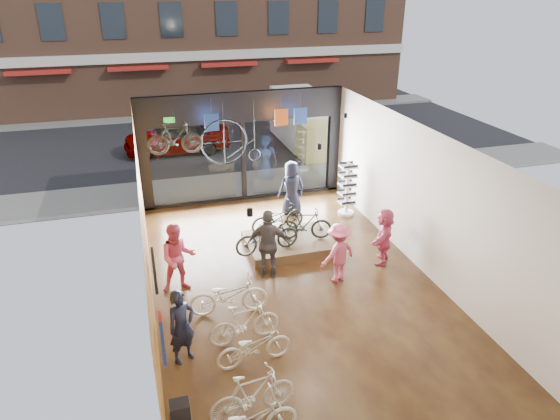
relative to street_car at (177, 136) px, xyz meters
name	(u,v)px	position (x,y,z in m)	size (l,w,h in m)	color
ground_plane	(296,288)	(1.76, -12.00, -0.81)	(7.00, 12.00, 0.04)	black
ceiling	(298,143)	(1.76, -12.00, 3.03)	(7.00, 12.00, 0.04)	black
wall_left	(145,240)	(-1.76, -12.00, 1.11)	(0.04, 12.00, 3.80)	#A46620
wall_right	(428,204)	(5.28, -12.00, 1.11)	(0.04, 12.00, 3.80)	beige
wall_back	(437,411)	(1.76, -18.02, 1.11)	(7.00, 0.04, 3.80)	beige
storefront	(243,147)	(1.76, -6.00, 1.11)	(7.00, 0.26, 3.80)	black
exit_sign	(169,120)	(-0.64, -6.12, 2.26)	(0.35, 0.06, 0.18)	#198C26
street_road	(207,132)	(1.76, 3.00, -0.80)	(30.00, 18.00, 0.02)	black
sidewalk_near	(238,185)	(1.76, -4.80, -0.73)	(30.00, 2.40, 0.12)	slate
sidewalk_far	(197,113)	(1.76, 7.00, -0.73)	(30.00, 2.00, 0.12)	slate
street_car	(177,136)	(0.00, 0.00, 0.00)	(1.87, 4.64, 1.58)	gray
box_truck	(308,123)	(5.89, -1.00, 0.39)	(2.00, 5.99, 2.36)	silver
floor_bike_1	(253,395)	(-0.22, -15.67, -0.31)	(0.46, 1.61, 0.97)	beige
floor_bike_2	(254,346)	(0.11, -14.36, -0.38)	(0.55, 1.57, 0.83)	beige
floor_bike_3	(244,323)	(0.08, -13.65, -0.32)	(0.45, 1.58, 0.95)	beige
floor_bike_4	(229,295)	(-0.05, -12.56, -0.31)	(0.64, 1.83, 0.96)	beige
display_platform	(288,244)	(2.17, -9.99, -0.64)	(2.40, 1.80, 0.30)	#452C19
display_bike_left	(267,236)	(1.41, -10.49, -0.01)	(0.64, 1.84, 0.96)	black
display_bike_mid	(305,224)	(2.64, -10.08, -0.02)	(0.44, 1.56, 0.94)	black
display_bike_right	(278,218)	(2.03, -9.38, -0.05)	(0.58, 1.67, 0.88)	black
customer_0	(182,327)	(-1.24, -13.86, 0.03)	(0.60, 0.39, 1.64)	#161C33
customer_1	(178,258)	(-1.04, -11.24, 0.11)	(0.88, 0.69, 1.81)	#CC4C72
customer_2	(269,244)	(1.26, -11.26, 0.15)	(1.11, 0.46, 1.89)	#3F3F44
customer_3	(338,253)	(2.89, -11.95, 0.02)	(1.04, 0.60, 1.61)	#CC4C72
customer_4	(291,188)	(2.99, -7.67, 0.11)	(0.88, 0.57, 1.81)	#161C33
customer_5	(384,236)	(4.45, -11.41, 0.01)	(1.48, 0.47, 1.60)	#CC4C72
sunglasses_rack	(347,189)	(4.71, -8.27, 0.11)	(0.53, 0.44, 1.80)	white
wall_merch	(167,367)	(-1.62, -15.50, 0.51)	(0.40, 2.40, 2.60)	navy
penny_farthing	(234,143)	(1.20, -7.35, 1.71)	(1.82, 0.06, 1.46)	black
hung_bike	(175,138)	(-0.62, -7.80, 2.13)	(0.45, 1.58, 0.95)	black
jersey_left	(212,122)	(0.63, -6.80, 2.26)	(0.45, 0.03, 0.55)	#1E3F99
jersey_mid	(281,117)	(2.90, -6.80, 2.26)	(0.45, 0.03, 0.55)	#CC5919
jersey_right	(300,116)	(3.55, -6.80, 2.26)	(0.45, 0.03, 0.55)	#1E3F99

